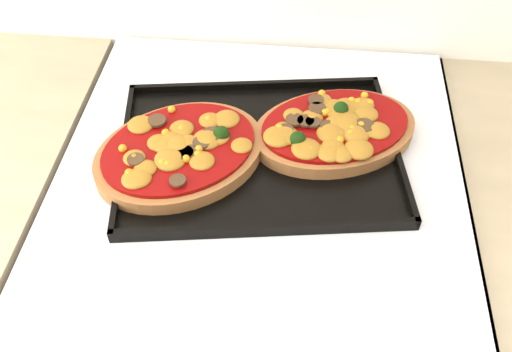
# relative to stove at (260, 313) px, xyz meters

# --- Properties ---
(stove) EXTENTS (0.60, 0.60, 0.91)m
(stove) POSITION_rel_stove_xyz_m (0.00, 0.00, 0.00)
(stove) COLOR silver
(stove) RESTS_ON floor
(baking_tray) EXTENTS (0.45, 0.36, 0.02)m
(baking_tray) POSITION_rel_stove_xyz_m (-0.00, 0.01, 0.47)
(baking_tray) COLOR black
(baking_tray) RESTS_ON stove
(pizza_left) EXTENTS (0.32, 0.30, 0.04)m
(pizza_left) POSITION_rel_stove_xyz_m (-0.12, -0.02, 0.48)
(pizza_left) COLOR #A06237
(pizza_left) RESTS_ON baking_tray
(pizza_right) EXTENTS (0.29, 0.25, 0.04)m
(pizza_right) POSITION_rel_stove_xyz_m (0.10, 0.05, 0.48)
(pizza_right) COLOR #A06237
(pizza_right) RESTS_ON baking_tray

